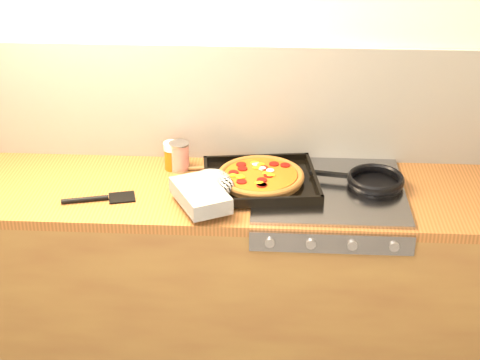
# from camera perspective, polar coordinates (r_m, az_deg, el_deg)

# --- Properties ---
(room_shell) EXTENTS (3.20, 3.20, 3.20)m
(room_shell) POSITION_cam_1_polar(r_m,az_deg,el_deg) (3.10, -1.53, 5.96)
(room_shell) COLOR white
(room_shell) RESTS_ON ground
(counter_run) EXTENTS (3.20, 0.62, 0.90)m
(counter_run) POSITION_cam_1_polar(r_m,az_deg,el_deg) (3.18, -1.79, -7.82)
(counter_run) COLOR olive
(counter_run) RESTS_ON ground
(stovetop) EXTENTS (0.60, 0.56, 0.02)m
(stovetop) POSITION_cam_1_polar(r_m,az_deg,el_deg) (2.94, 6.86, -0.78)
(stovetop) COLOR gray
(stovetop) RESTS_ON counter_run
(pizza_on_tray) EXTENTS (0.60, 0.57, 0.08)m
(pizza_on_tray) POSITION_cam_1_polar(r_m,az_deg,el_deg) (2.89, 0.31, -0.10)
(pizza_on_tray) COLOR black
(pizza_on_tray) RESTS_ON stovetop
(frying_pan) EXTENTS (0.39, 0.26, 0.04)m
(frying_pan) POSITION_cam_1_polar(r_m,az_deg,el_deg) (2.97, 10.37, -0.05)
(frying_pan) COLOR black
(frying_pan) RESTS_ON stovetop
(tomato_can) EXTENTS (0.11, 0.11, 0.12)m
(tomato_can) POSITION_cam_1_polar(r_m,az_deg,el_deg) (3.08, -4.75, 1.85)
(tomato_can) COLOR #A6150D
(tomato_can) RESTS_ON counter_run
(juice_glass) EXTENTS (0.08, 0.08, 0.12)m
(juice_glass) POSITION_cam_1_polar(r_m,az_deg,el_deg) (3.08, -5.26, 1.90)
(juice_glass) COLOR #E8520D
(juice_glass) RESTS_ON counter_run
(wooden_spoon) EXTENTS (0.30, 0.05, 0.02)m
(wooden_spoon) POSITION_cam_1_polar(r_m,az_deg,el_deg) (3.08, -0.73, 0.97)
(wooden_spoon) COLOR olive
(wooden_spoon) RESTS_ON counter_run
(black_spatula) EXTENTS (0.29, 0.12, 0.02)m
(black_spatula) POSITION_cam_1_polar(r_m,az_deg,el_deg) (2.90, -10.78, -1.43)
(black_spatula) COLOR black
(black_spatula) RESTS_ON counter_run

